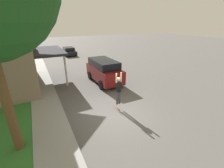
% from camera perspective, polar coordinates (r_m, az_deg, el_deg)
% --- Properties ---
extents(ground_plane, '(120.00, 120.00, 0.00)m').
position_cam_1_polar(ground_plane, '(9.35, 0.92, -11.22)').
color(ground_plane, '#54514F').
extents(sidewalk, '(1.80, 80.00, 0.10)m').
position_cam_1_polar(sidewalk, '(13.83, -24.87, -1.64)').
color(sidewalk, gray).
rests_on(sidewalk, ground_plane).
extents(suv_parked, '(2.06, 4.43, 2.11)m').
position_cam_1_polar(suv_parked, '(13.78, -3.06, 5.13)').
color(suv_parked, maroon).
rests_on(suv_parked, ground_plane).
extents(car_down_street, '(1.96, 4.35, 1.35)m').
position_cam_1_polar(car_down_street, '(27.60, -16.13, 11.91)').
color(car_down_street, black).
rests_on(car_down_street, ground_plane).
extents(skateboarder, '(0.41, 0.24, 2.06)m').
position_cam_1_polar(skateboarder, '(9.16, 2.48, -1.68)').
color(skateboarder, '#38383D').
rests_on(skateboarder, ground_plane).
extents(skateboard, '(0.26, 0.83, 0.28)m').
position_cam_1_polar(skateboard, '(9.64, 2.00, -8.59)').
color(skateboard, '#B73D23').
rests_on(skateboard, ground_plane).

